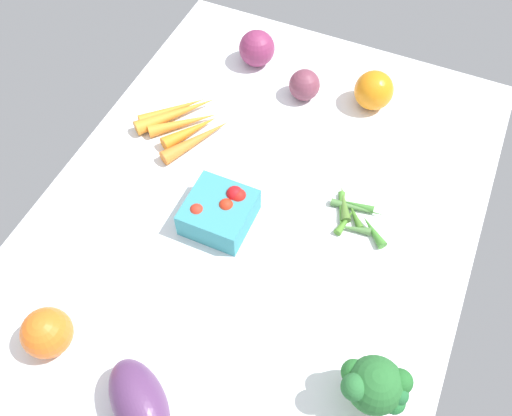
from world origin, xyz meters
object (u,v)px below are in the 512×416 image
(berry_basket, at_px, (220,211))
(bell_pepper_orange, at_px, (374,90))
(red_onion_center, at_px, (257,48))
(eggplant, at_px, (139,402))
(red_onion_near_basket, at_px, (304,85))
(broccoli_head, at_px, (375,386))
(okra_pile, at_px, (354,214))
(heirloom_tomato_orange, at_px, (47,333))
(carrot_bunch, at_px, (185,123))

(berry_basket, distance_m, bell_pepper_orange, 0.42)
(red_onion_center, bearing_deg, eggplant, 11.15)
(red_onion_near_basket, xyz_separation_m, broccoli_head, (0.55, 0.31, 0.03))
(eggplant, height_order, bell_pepper_orange, bell_pepper_orange)
(eggplant, bearing_deg, broccoli_head, 63.06)
(okra_pile, bearing_deg, heirloom_tomato_orange, -40.72)
(broccoli_head, bearing_deg, bell_pepper_orange, -163.34)
(berry_basket, relative_size, eggplant, 0.84)
(broccoli_head, distance_m, red_onion_center, 0.75)
(red_onion_near_basket, height_order, eggplant, eggplant)
(eggplant, relative_size, red_onion_center, 1.72)
(eggplant, xyz_separation_m, carrot_bunch, (-0.51, -0.20, -0.02))
(carrot_bunch, relative_size, red_onion_center, 2.57)
(broccoli_head, bearing_deg, berry_basket, -120.37)
(carrot_bunch, bearing_deg, heirloom_tomato_orange, 2.68)
(red_onion_center, bearing_deg, okra_pile, 46.63)
(carrot_bunch, height_order, red_onion_center, red_onion_center)
(red_onion_center, bearing_deg, carrot_bunch, -12.81)
(berry_basket, xyz_separation_m, carrot_bunch, (-0.17, -0.16, -0.02))
(red_onion_near_basket, height_order, okra_pile, red_onion_near_basket)
(red_onion_near_basket, height_order, red_onion_center, red_onion_center)
(broccoli_head, bearing_deg, heirloom_tomato_orange, -76.56)
(carrot_bunch, relative_size, bell_pepper_orange, 2.49)
(okra_pile, bearing_deg, red_onion_near_basket, -142.44)
(eggplant, bearing_deg, carrot_bunch, 148.20)
(heirloom_tomato_orange, bearing_deg, broccoli_head, 103.44)
(berry_basket, relative_size, heirloom_tomato_orange, 1.44)
(carrot_bunch, bearing_deg, eggplant, 21.46)
(red_onion_center, relative_size, heirloom_tomato_orange, 1.00)
(berry_basket, height_order, red_onion_center, red_onion_center)
(heirloom_tomato_orange, bearing_deg, red_onion_near_basket, 166.08)
(bell_pepper_orange, relative_size, heirloom_tomato_orange, 1.03)
(red_onion_near_basket, xyz_separation_m, okra_pile, (0.25, 0.19, -0.02))
(bell_pepper_orange, bearing_deg, okra_pile, 10.86)
(bell_pepper_orange, bearing_deg, heirloom_tomato_orange, -23.40)
(okra_pile, relative_size, heirloom_tomato_orange, 1.56)
(red_onion_center, bearing_deg, red_onion_near_basket, 66.70)
(berry_basket, relative_size, broccoli_head, 1.05)
(berry_basket, bearing_deg, broccoli_head, 59.63)
(berry_basket, bearing_deg, eggplant, 6.62)
(berry_basket, distance_m, red_onion_near_basket, 0.35)
(bell_pepper_orange, xyz_separation_m, red_onion_center, (-0.02, -0.27, -0.00))
(heirloom_tomato_orange, bearing_deg, eggplant, 79.68)
(carrot_bunch, height_order, okra_pile, carrot_bunch)
(berry_basket, bearing_deg, okra_pile, 115.45)
(broccoli_head, relative_size, red_onion_center, 1.37)
(eggplant, height_order, okra_pile, eggplant)
(broccoli_head, bearing_deg, okra_pile, -158.15)
(red_onion_near_basket, xyz_separation_m, carrot_bunch, (0.18, -0.19, -0.02))
(carrot_bunch, xyz_separation_m, okra_pile, (0.07, 0.38, -0.01))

